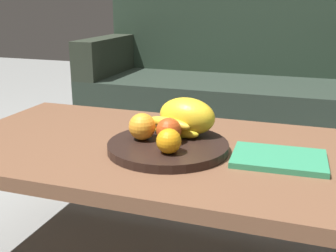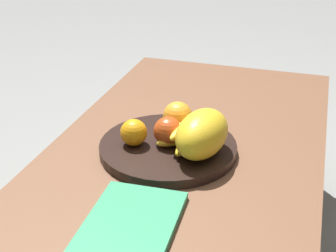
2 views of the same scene
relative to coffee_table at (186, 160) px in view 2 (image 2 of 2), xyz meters
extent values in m
cube|color=brown|center=(0.00, 0.00, 0.02)|extent=(1.30, 0.70, 0.04)
cylinder|color=brown|center=(-0.61, -0.31, -0.19)|extent=(0.05, 0.05, 0.38)
cylinder|color=brown|center=(-0.61, 0.31, -0.19)|extent=(0.05, 0.05, 0.38)
cylinder|color=black|center=(0.04, -0.04, 0.05)|extent=(0.35, 0.35, 0.03)
ellipsoid|color=yellow|center=(0.07, 0.06, 0.12)|extent=(0.20, 0.14, 0.11)
sphere|color=orange|center=(-0.04, -0.04, 0.10)|extent=(0.08, 0.08, 0.08)
sphere|color=orange|center=(0.07, -0.12, 0.10)|extent=(0.07, 0.07, 0.07)
sphere|color=#B64318|center=(0.04, -0.04, 0.10)|extent=(0.07, 0.07, 0.07)
ellipsoid|color=yellow|center=(0.03, 0.00, 0.08)|extent=(0.13, 0.13, 0.03)
ellipsoid|color=yellow|center=(0.05, 0.02, 0.08)|extent=(0.15, 0.05, 0.03)
ellipsoid|color=gold|center=(0.03, 0.01, 0.11)|extent=(0.15, 0.08, 0.03)
ellipsoid|color=gold|center=(0.05, 0.02, 0.11)|extent=(0.08, 0.15, 0.03)
cube|color=#328C60|center=(0.35, -0.02, 0.05)|extent=(0.26, 0.19, 0.02)
camera|label=1|loc=(0.41, -1.13, 0.47)|focal=44.89mm
camera|label=2|loc=(1.10, 0.29, 0.67)|focal=52.84mm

